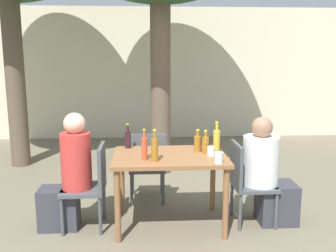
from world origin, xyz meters
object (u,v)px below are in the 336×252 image
Objects in this scene: dining_table_front at (170,164)px; patio_chair_2 at (147,163)px; person_seated_1 at (267,176)px; patio_chair_1 at (246,179)px; wine_bottle_1 at (128,139)px; amber_bottle_5 at (205,144)px; patio_chair_0 at (92,182)px; drinking_glass_0 at (219,158)px; drinking_glass_1 at (211,151)px; amber_bottle_3 at (155,149)px; person_seated_0 at (69,178)px; amber_bottle_0 at (198,143)px; soda_bottle_2 at (144,148)px; oil_cruet_4 at (217,141)px.

dining_table_front is 0.71m from patio_chair_2.
person_seated_1 reaches higher than patio_chair_2.
wine_bottle_1 reaches higher than patio_chair_1.
patio_chair_1 is 3.61× the size of amber_bottle_5.
patio_chair_0 is at bearing 180.00° from dining_table_front.
drinking_glass_0 is at bearing 124.81° from patio_chair_2.
patio_chair_2 is 1.01m from drinking_glass_1.
amber_bottle_3 reaches higher than drinking_glass_0.
drinking_glass_1 is at bearing -6.25° from dining_table_front.
person_seated_0 reaches higher than patio_chair_1.
patio_chair_1 is at bearing 42.32° from drinking_glass_0.
patio_chair_0 is 0.63m from wine_bottle_1.
person_seated_1 is at bearing -90.00° from patio_chair_1.
amber_bottle_5 reaches higher than patio_chair_2.
person_seated_0 reaches higher than patio_chair_2.
person_seated_1 is 10.82× the size of drinking_glass_0.
wine_bottle_1 is at bearing 77.66° from person_seated_1.
amber_bottle_0 is at bearing 95.57° from person_seated_0.
patio_chair_2 is 9.54× the size of drinking_glass_1.
wine_bottle_1 is at bearing 110.64° from soda_bottle_2.
patio_chair_2 is 0.93m from amber_bottle_5.
person_seated_1 reaches higher than wine_bottle_1.
amber_bottle_0 is 0.21m from oil_cruet_4.
person_seated_1 is at bearing -10.18° from amber_bottle_0.
oil_cruet_4 is at bearing 55.83° from drinking_glass_1.
amber_bottle_5 reaches higher than drinking_glass_0.
amber_bottle_0 is 0.22m from drinking_glass_1.
patio_chair_1 is 8.22× the size of drinking_glass_0.
amber_bottle_5 is 0.12m from drinking_glass_1.
patio_chair_1 is 2.87× the size of soda_bottle_2.
patio_chair_0 reaches higher than drinking_glass_0.
person_seated_0 is 3.69× the size of oil_cruet_4.
person_seated_1 is at bearing 4.27° from drinking_glass_1.
amber_bottle_3 is (0.10, -0.06, 0.00)m from soda_bottle_2.
amber_bottle_5 is (0.07, -0.08, 0.00)m from amber_bottle_0.
patio_chair_0 is 3.73× the size of amber_bottle_0.
oil_cruet_4 is (0.50, 0.07, 0.23)m from dining_table_front.
wine_bottle_1 is at bearing 56.30° from patio_chair_2.
oil_cruet_4 reaches higher than dining_table_front.
amber_bottle_3 is 0.73m from oil_cruet_4.
wine_bottle_1 is (-1.27, 0.33, 0.38)m from patio_chair_1.
patio_chair_1 is at bearing 8.58° from soda_bottle_2.
patio_chair_1 is at bearing -14.62° from amber_bottle_0.
soda_bottle_2 reaches higher than patio_chair_1.
wine_bottle_1 is 0.62m from amber_bottle_3.
oil_cruet_4 reaches higher than soda_bottle_2.
patio_chair_2 is 0.54m from wine_bottle_1.
patio_chair_0 is at bearing 177.85° from drinking_glass_1.
patio_chair_0 reaches higher than dining_table_front.
amber_bottle_0 is (1.36, 0.13, 0.32)m from person_seated_0.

